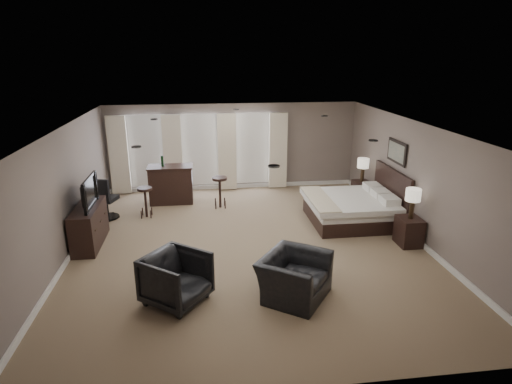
{
  "coord_description": "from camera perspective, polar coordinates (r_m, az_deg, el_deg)",
  "views": [
    {
      "loc": [
        -0.96,
        -8.48,
        4.04
      ],
      "look_at": [
        0.2,
        0.4,
        1.1
      ],
      "focal_mm": 30.0,
      "sensor_mm": 36.0,
      "label": 1
    }
  ],
  "objects": [
    {
      "name": "room",
      "position": [
        8.96,
        -0.94,
        0.37
      ],
      "size": [
        7.6,
        8.6,
        2.64
      ],
      "color": "#7C674F",
      "rests_on": "ground"
    },
    {
      "name": "window_bay",
      "position": [
        12.9,
        -7.47,
        5.31
      ],
      "size": [
        5.25,
        0.2,
        2.3
      ],
      "color": "silver",
      "rests_on": "room"
    },
    {
      "name": "bed",
      "position": [
        10.72,
        12.24,
        -0.63
      ],
      "size": [
        2.07,
        1.98,
        1.32
      ],
      "primitive_type": "cube",
      "color": "silver",
      "rests_on": "ground"
    },
    {
      "name": "nightstand_near",
      "position": [
        9.95,
        19.71,
        -4.97
      ],
      "size": [
        0.46,
        0.57,
        0.62
      ],
      "primitive_type": "cube",
      "color": "black",
      "rests_on": "ground"
    },
    {
      "name": "nightstand_far",
      "position": [
        12.43,
        13.82,
        0.08
      ],
      "size": [
        0.44,
        0.53,
        0.58
      ],
      "primitive_type": "cube",
      "color": "black",
      "rests_on": "ground"
    },
    {
      "name": "lamp_near",
      "position": [
        9.73,
        20.11,
        -1.48
      ],
      "size": [
        0.32,
        0.32,
        0.67
      ],
      "primitive_type": "cube",
      "color": "beige",
      "rests_on": "nightstand_near"
    },
    {
      "name": "lamp_far",
      "position": [
        12.26,
        14.04,
        2.84
      ],
      "size": [
        0.32,
        0.32,
        0.66
      ],
      "primitive_type": "cube",
      "color": "beige",
      "rests_on": "nightstand_far"
    },
    {
      "name": "wall_art",
      "position": [
        10.86,
        18.23,
        5.1
      ],
      "size": [
        0.04,
        0.96,
        0.56
      ],
      "primitive_type": "cube",
      "color": "slate",
      "rests_on": "room"
    },
    {
      "name": "dresser",
      "position": [
        10.02,
        -21.35,
        -4.19
      ],
      "size": [
        0.49,
        1.52,
        0.88
      ],
      "primitive_type": "cube",
      "color": "black",
      "rests_on": "ground"
    },
    {
      "name": "tv",
      "position": [
        9.84,
        -21.69,
        -1.42
      ],
      "size": [
        0.65,
        1.14,
        0.15
      ],
      "primitive_type": "imported",
      "rotation": [
        0.0,
        0.0,
        1.57
      ],
      "color": "black",
      "rests_on": "dresser"
    },
    {
      "name": "armchair_near",
      "position": [
        7.42,
        5.13,
        -10.31
      ],
      "size": [
        1.29,
        1.38,
        1.01
      ],
      "primitive_type": "imported",
      "rotation": [
        0.0,
        0.0,
        0.94
      ],
      "color": "black",
      "rests_on": "ground"
    },
    {
      "name": "armchair_far",
      "position": [
        7.38,
        -10.6,
        -11.01
      ],
      "size": [
        1.26,
        1.27,
        0.96
      ],
      "primitive_type": "imported",
      "rotation": [
        0.0,
        0.0,
        0.91
      ],
      "color": "black",
      "rests_on": "ground"
    },
    {
      "name": "bar_counter",
      "position": [
        12.13,
        -11.26,
        1.02
      ],
      "size": [
        1.22,
        0.64,
        1.07
      ],
      "primitive_type": "cube",
      "color": "black",
      "rests_on": "ground"
    },
    {
      "name": "bar_stool_left",
      "position": [
        11.25,
        -14.49,
        -1.34
      ],
      "size": [
        0.47,
        0.47,
        0.79
      ],
      "primitive_type": "cube",
      "rotation": [
        0.0,
        0.0,
        -0.34
      ],
      "color": "black",
      "rests_on": "ground"
    },
    {
      "name": "bar_stool_right",
      "position": [
        11.6,
        -4.82,
        -0.05
      ],
      "size": [
        0.42,
        0.42,
        0.85
      ],
      "primitive_type": "cube",
      "rotation": [
        0.0,
        0.0,
        0.05
      ],
      "color": "black",
      "rests_on": "ground"
    },
    {
      "name": "desk_chair",
      "position": [
        11.39,
        -19.4,
        -0.72
      ],
      "size": [
        0.71,
        0.71,
        1.1
      ],
      "primitive_type": "cube",
      "rotation": [
        0.0,
        0.0,
        2.83
      ],
      "color": "black",
      "rests_on": "ground"
    }
  ]
}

